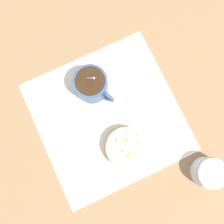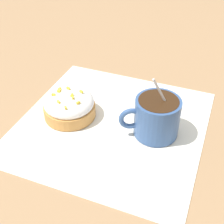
{
  "view_description": "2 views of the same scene",
  "coord_description": "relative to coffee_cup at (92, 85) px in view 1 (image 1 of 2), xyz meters",
  "views": [
    {
      "loc": [
        -0.08,
        0.03,
        0.64
      ],
      "look_at": [
        0.0,
        -0.01,
        0.04
      ],
      "focal_mm": 42.0,
      "sensor_mm": 36.0,
      "label": 1
    },
    {
      "loc": [
        0.13,
        -0.42,
        0.38
      ],
      "look_at": [
        0.0,
        -0.01,
        0.04
      ],
      "focal_mm": 50.0,
      "sensor_mm": 36.0,
      "label": 2
    }
  ],
  "objects": [
    {
      "name": "coffee_cup",
      "position": [
        0.0,
        0.0,
        0.0
      ],
      "size": [
        0.1,
        0.08,
        0.12
      ],
      "color": "#335184",
      "rests_on": "paper_napkin"
    },
    {
      "name": "sugar_bowl",
      "position": [
        -0.31,
        -0.14,
        -0.01
      ],
      "size": [
        0.07,
        0.07,
        0.07
      ],
      "color": "silver",
      "rests_on": "ground_plane"
    },
    {
      "name": "ground_plane",
      "position": [
        -0.08,
        0.0,
        -0.04
      ],
      "size": [
        3.0,
        3.0,
        0.0
      ],
      "primitive_type": "plane",
      "color": "#93704C"
    },
    {
      "name": "paper_napkin",
      "position": [
        -0.08,
        0.0,
        -0.04
      ],
      "size": [
        0.35,
        0.36,
        0.0
      ],
      "color": "white",
      "rests_on": "ground_plane"
    },
    {
      "name": "frosted_pastry",
      "position": [
        -0.16,
        0.0,
        -0.01
      ],
      "size": [
        0.1,
        0.1,
        0.06
      ],
      "color": "#C18442",
      "rests_on": "paper_napkin"
    }
  ]
}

